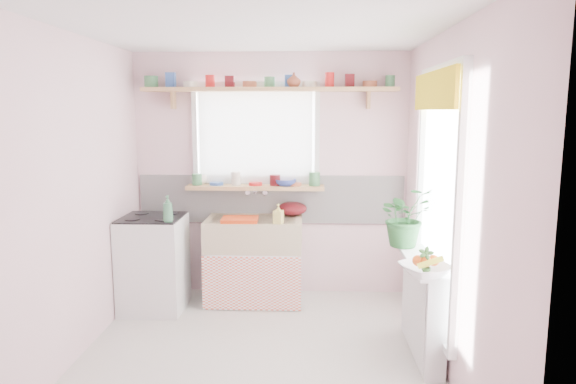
{
  "coord_description": "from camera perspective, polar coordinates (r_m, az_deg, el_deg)",
  "views": [
    {
      "loc": [
        0.4,
        -3.67,
        1.91
      ],
      "look_at": [
        0.22,
        0.55,
        1.24
      ],
      "focal_mm": 32.0,
      "sensor_mm": 36.0,
      "label": 1
    }
  ],
  "objects": [
    {
      "name": "windowsill",
      "position": [
        5.24,
        -3.63,
        0.53
      ],
      "size": [
        1.4,
        0.22,
        0.04
      ],
      "primitive_type": "cube",
      "color": "tan",
      "rests_on": "room"
    },
    {
      "name": "sill_crockery",
      "position": [
        5.23,
        -3.83,
        1.34
      ],
      "size": [
        1.35,
        0.11,
        0.12
      ],
      "color": "#3F7F4C",
      "rests_on": "windowsill"
    },
    {
      "name": "sill_bowl",
      "position": [
        5.2,
        -0.25,
        1.06
      ],
      "size": [
        0.25,
        0.25,
        0.07
      ],
      "primitive_type": "imported",
      "rotation": [
        0.0,
        0.0,
        0.17
      ],
      "color": "#3246A5",
      "rests_on": "windowsill"
    },
    {
      "name": "cooker_bottle",
      "position": [
        4.76,
        -13.21,
        -1.83
      ],
      "size": [
        0.1,
        0.1,
        0.24
      ],
      "primitive_type": "imported",
      "rotation": [
        0.0,
        0.0,
        -0.07
      ],
      "color": "#408158",
      "rests_on": "cooker"
    },
    {
      "name": "sink_unit",
      "position": [
        5.21,
        -3.77,
        -7.5
      ],
      "size": [
        0.95,
        0.65,
        1.11
      ],
      "color": "white",
      "rests_on": "ground"
    },
    {
      "name": "shelf_crockery",
      "position": [
        5.17,
        -2.27,
        12.14
      ],
      "size": [
        2.47,
        0.11,
        0.12
      ],
      "color": "#3F7F4C",
      "rests_on": "pine_shelf"
    },
    {
      "name": "shelf_vase",
      "position": [
        5.12,
        0.66,
        12.36
      ],
      "size": [
        0.15,
        0.15,
        0.14
      ],
      "primitive_type": "imported",
      "rotation": [
        0.0,
        0.0,
        0.08
      ],
      "color": "brown",
      "rests_on": "pine_shelf"
    },
    {
      "name": "fruit",
      "position": [
        3.72,
        15.14,
        -7.42
      ],
      "size": [
        0.2,
        0.14,
        0.1
      ],
      "color": "#E45413",
      "rests_on": "fruit_bowl"
    },
    {
      "name": "cooker",
      "position": [
        5.16,
        -14.7,
        -7.61
      ],
      "size": [
        0.58,
        0.58,
        0.93
      ],
      "color": "white",
      "rests_on": "ground"
    },
    {
      "name": "fruit_bowl",
      "position": [
        3.73,
        15.03,
        -8.38
      ],
      "size": [
        0.44,
        0.44,
        0.08
      ],
      "primitive_type": "imported",
      "rotation": [
        0.0,
        0.0,
        0.39
      ],
      "color": "white",
      "rests_on": "radiator_ledge"
    },
    {
      "name": "jade_plant",
      "position": [
        4.44,
        12.91,
        -2.65
      ],
      "size": [
        0.56,
        0.52,
        0.51
      ],
      "primitive_type": "imported",
      "rotation": [
        0.0,
        0.0,
        0.31
      ],
      "color": "#255D2A",
      "rests_on": "radiator_ledge"
    },
    {
      "name": "sill_cup",
      "position": [
        5.38,
        -9.64,
        1.41
      ],
      "size": [
        0.15,
        0.15,
        0.1
      ],
      "primitive_type": "imported",
      "rotation": [
        0.0,
        0.0,
        -0.19
      ],
      "color": "white",
      "rests_on": "windowsill"
    },
    {
      "name": "pine_shelf",
      "position": [
        5.16,
        -2.06,
        11.32
      ],
      "size": [
        2.52,
        0.24,
        0.04
      ],
      "primitive_type": "cube",
      "color": "tan",
      "rests_on": "room"
    },
    {
      "name": "herb_pot",
      "position": [
        3.72,
        15.07,
        -7.47
      ],
      "size": [
        0.13,
        0.11,
        0.21
      ],
      "primitive_type": "imported",
      "rotation": [
        0.0,
        0.0,
        -0.36
      ],
      "color": "#315F26",
      "rests_on": "radiator_ledge"
    },
    {
      "name": "colander",
      "position": [
        5.27,
        0.48,
        -1.85
      ],
      "size": [
        0.34,
        0.34,
        0.14
      ],
      "primitive_type": "ellipsoid",
      "rotation": [
        0.0,
        0.0,
        -0.13
      ],
      "color": "#580F15",
      "rests_on": "sink_unit"
    },
    {
      "name": "radiator_ledge",
      "position": [
        4.26,
        14.79,
        -12.14
      ],
      "size": [
        0.22,
        0.95,
        0.78
      ],
      "color": "white",
      "rests_on": "ground"
    },
    {
      "name": "room",
      "position": [
        4.57,
        5.68,
        2.17
      ],
      "size": [
        3.2,
        3.2,
        3.2
      ],
      "color": "beige",
      "rests_on": "ground"
    },
    {
      "name": "soap_bottle_sink",
      "position": [
        4.88,
        -1.08,
        -2.43
      ],
      "size": [
        0.11,
        0.11,
        0.19
      ],
      "primitive_type": "imported",
      "rotation": [
        0.0,
        0.0,
        -0.29
      ],
      "color": "#E7D666",
      "rests_on": "sink_unit"
    },
    {
      "name": "dish_tray",
      "position": [
        5.01,
        -5.37,
        -3.06
      ],
      "size": [
        0.36,
        0.28,
        0.03
      ],
      "primitive_type": "cube",
      "rotation": [
        0.0,
        0.0,
        0.04
      ],
      "color": "#E24014",
      "rests_on": "sink_unit"
    }
  ]
}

